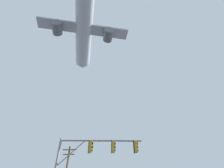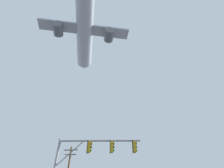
{
  "view_description": "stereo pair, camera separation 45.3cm",
  "coord_description": "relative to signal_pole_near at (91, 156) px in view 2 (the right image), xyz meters",
  "views": [
    {
      "loc": [
        0.37,
        -6.63,
        1.12
      ],
      "look_at": [
        -1.15,
        11.96,
        15.78
      ],
      "focal_mm": 26.67,
      "sensor_mm": 36.0,
      "label": 1
    },
    {
      "loc": [
        0.82,
        -6.58,
        1.12
      ],
      "look_at": [
        -1.15,
        11.96,
        15.78
      ],
      "focal_mm": 26.67,
      "sensor_mm": 36.0,
      "label": 2
    }
  ],
  "objects": [
    {
      "name": "signal_pole_near",
      "position": [
        0.0,
        0.0,
        0.0
      ],
      "size": [
        7.01,
        0.92,
        6.27
      ],
      "color": "gray",
      "rests_on": "ground"
    },
    {
      "name": "airplane",
      "position": [
        -7.03,
        11.69,
        35.9
      ],
      "size": [
        23.83,
        30.86,
        8.45
      ],
      "color": "#B7BCC6"
    }
  ]
}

